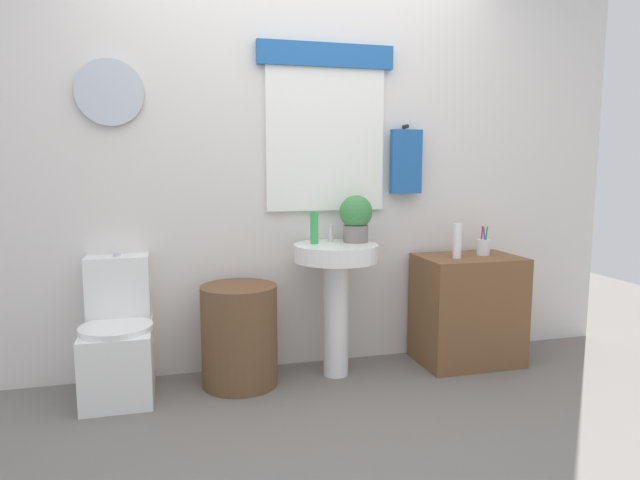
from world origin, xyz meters
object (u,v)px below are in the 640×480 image
toothbrush_cup (483,247)px  pedestal_sink (336,278)px  soap_bottle (314,228)px  toilet (119,343)px  wooden_cabinet (467,309)px  potted_plant (356,217)px  lotion_bottle (457,241)px  laundry_hamper (239,335)px

toothbrush_cup → pedestal_sink: bearing=-178.8°
soap_bottle → toothbrush_cup: (1.10, -0.03, -0.15)m
toilet → pedestal_sink: pedestal_sink is taller
toilet → soap_bottle: 1.27m
toothbrush_cup → wooden_cabinet: bearing=-169.6°
wooden_cabinet → potted_plant: (-0.73, 0.06, 0.61)m
pedestal_sink → lotion_bottle: size_ratio=3.72×
wooden_cabinet → laundry_hamper: bearing=180.0°
laundry_hamper → potted_plant: bearing=4.8°
laundry_hamper → soap_bottle: size_ratio=3.00×
soap_bottle → potted_plant: bearing=2.2°
pedestal_sink → toothbrush_cup: (0.98, 0.02, 0.15)m
pedestal_sink → lotion_bottle: bearing=-3.0°
toilet → lotion_bottle: 2.06m
lotion_bottle → pedestal_sink: bearing=177.0°
laundry_hamper → pedestal_sink: bearing=0.0°
pedestal_sink → potted_plant: (0.14, 0.06, 0.36)m
lotion_bottle → potted_plant: bearing=170.9°
toilet → toothbrush_cup: toothbrush_cup is taller
soap_bottle → laundry_hamper: bearing=-173.7°
pedestal_sink → potted_plant: bearing=23.2°
lotion_bottle → toothbrush_cup: 0.23m
toilet → potted_plant: (1.37, 0.02, 0.66)m
lotion_bottle → laundry_hamper: bearing=178.3°
toilet → lotion_bottle: bearing=-2.2°
pedestal_sink → soap_bottle: (-0.12, 0.05, 0.30)m
pedestal_sink → lotion_bottle: (0.77, -0.04, 0.20)m
toothbrush_cup → toilet: bearing=179.6°
laundry_hamper → wooden_cabinet: 1.45m
laundry_hamper → potted_plant: potted_plant is taller
soap_bottle → lotion_bottle: (0.89, -0.09, -0.10)m
toilet → laundry_hamper: bearing=-3.2°
soap_bottle → lotion_bottle: 0.90m
potted_plant → toilet: bearing=-179.0°
potted_plant → toothbrush_cup: 0.87m
pedestal_sink → potted_plant: size_ratio=2.83×
toilet → laundry_hamper: toilet is taller
laundry_hamper → toilet: bearing=176.8°
toilet → laundry_hamper: 0.66m
wooden_cabinet → lotion_bottle: lotion_bottle is taller
potted_plant → toothbrush_cup: potted_plant is taller
wooden_cabinet → lotion_bottle: (-0.11, -0.04, 0.45)m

